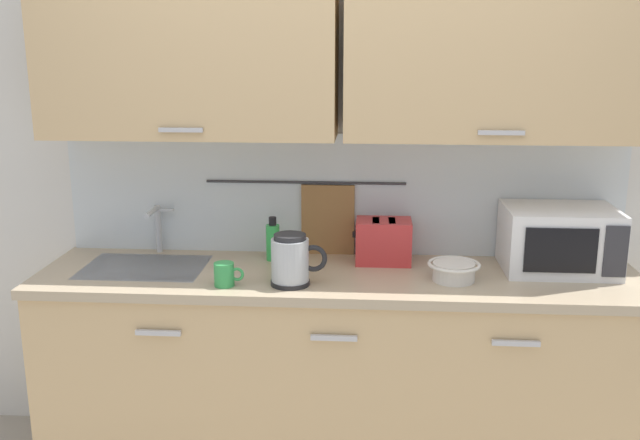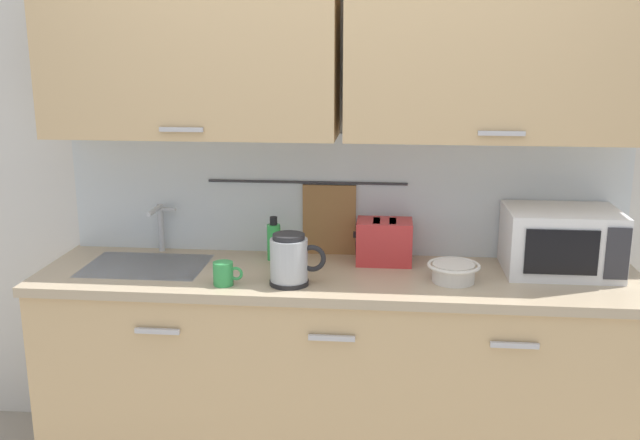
% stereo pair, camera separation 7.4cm
% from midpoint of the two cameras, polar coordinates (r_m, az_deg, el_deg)
% --- Properties ---
extents(counter_unit, '(2.53, 0.64, 0.90)m').
position_cam_midpoint_polar(counter_unit, '(3.17, 1.87, -11.87)').
color(counter_unit, tan).
rests_on(counter_unit, ground).
extents(back_wall_assembly, '(3.70, 0.41, 2.50)m').
position_cam_midpoint_polar(back_wall_assembly, '(3.10, 2.51, 8.11)').
color(back_wall_assembly, silver).
rests_on(back_wall_assembly, ground).
extents(sink_faucet, '(0.09, 0.17, 0.22)m').
position_cam_midpoint_polar(sink_faucet, '(3.33, -12.09, -0.15)').
color(sink_faucet, '#B2B5BA').
rests_on(sink_faucet, counter_unit).
extents(microwave, '(0.46, 0.35, 0.27)m').
position_cam_midpoint_polar(microwave, '(3.16, 19.32, -1.59)').
color(microwave, white).
rests_on(microwave, counter_unit).
extents(electric_kettle, '(0.23, 0.16, 0.21)m').
position_cam_midpoint_polar(electric_kettle, '(2.84, -1.66, -3.23)').
color(electric_kettle, black).
rests_on(electric_kettle, counter_unit).
extents(dish_soap_bottle, '(0.06, 0.06, 0.20)m').
position_cam_midpoint_polar(dish_soap_bottle, '(3.17, -3.05, -1.68)').
color(dish_soap_bottle, green).
rests_on(dish_soap_bottle, counter_unit).
extents(mug_near_sink, '(0.12, 0.08, 0.09)m').
position_cam_midpoint_polar(mug_near_sink, '(2.86, -6.95, -4.28)').
color(mug_near_sink, green).
rests_on(mug_near_sink, counter_unit).
extents(mixing_bowl, '(0.21, 0.21, 0.08)m').
position_cam_midpoint_polar(mixing_bowl, '(2.94, 11.32, -4.03)').
color(mixing_bowl, silver).
rests_on(mixing_bowl, counter_unit).
extents(toaster, '(0.26, 0.17, 0.19)m').
position_cam_midpoint_polar(toaster, '(3.13, 5.83, -1.72)').
color(toaster, red).
rests_on(toaster, counter_unit).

